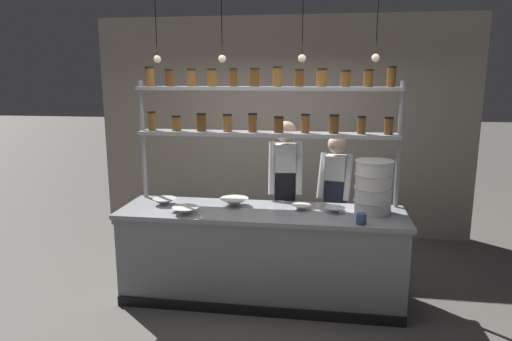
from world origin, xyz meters
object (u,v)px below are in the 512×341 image
object	(u,v)px
prep_bowl_center_front	(185,211)
prep_bowl_near_right	(165,202)
chef_center	(335,196)
chef_left	(285,189)
container_stack	(373,187)
prep_bowl_far_left	(234,202)
prep_bowl_center_back	(335,210)
spice_shelf_unit	(266,114)
serving_cup_front	(361,219)
prep_bowl_near_left	(301,207)

from	to	relation	value
prep_bowl_center_front	prep_bowl_near_right	xyz separation A→B (m)	(-0.31, 0.29, -0.00)
prep_bowl_center_front	chef_center	bearing A→B (deg)	34.27
chef_left	prep_bowl_near_right	world-z (taller)	chef_left
container_stack	prep_bowl_far_left	xyz separation A→B (m)	(-1.35, 0.05, -0.22)
prep_bowl_center_back	prep_bowl_far_left	xyz separation A→B (m)	(-1.00, 0.08, 0.01)
container_stack	prep_bowl_center_back	xyz separation A→B (m)	(-0.35, -0.04, -0.23)
spice_shelf_unit	prep_bowl_near_right	size ratio (longest dim) A/B	11.06
prep_bowl_far_left	prep_bowl_near_right	bearing A→B (deg)	-175.34
spice_shelf_unit	serving_cup_front	distance (m)	1.41
prep_bowl_near_left	prep_bowl_center_back	size ratio (longest dim) A/B	1.00
container_stack	prep_bowl_center_back	size ratio (longest dim) A/B	2.66
prep_bowl_center_front	prep_bowl_far_left	size ratio (longest dim) A/B	0.87
spice_shelf_unit	chef_left	distance (m)	0.87
chef_center	serving_cup_front	world-z (taller)	chef_center
container_stack	prep_bowl_center_front	size ratio (longest dim) A/B	2.03
spice_shelf_unit	container_stack	size ratio (longest dim) A/B	5.21
chef_left	container_stack	size ratio (longest dim) A/B	3.40
prep_bowl_near_right	container_stack	bearing A→B (deg)	0.34
prep_bowl_near_left	prep_bowl_near_right	xyz separation A→B (m)	(-1.39, -0.01, 0.01)
prep_bowl_near_left	prep_bowl_center_back	world-z (taller)	same
prep_bowl_near_left	prep_bowl_center_front	distance (m)	1.12
chef_left	prep_bowl_center_back	bearing A→B (deg)	-48.99
chef_center	prep_bowl_center_back	world-z (taller)	chef_center
prep_bowl_center_front	prep_bowl_far_left	world-z (taller)	prep_bowl_far_left
container_stack	serving_cup_front	distance (m)	0.43
chef_left	serving_cup_front	xyz separation A→B (m)	(0.75, -0.83, -0.05)
prep_bowl_near_left	chef_left	bearing A→B (deg)	112.84
spice_shelf_unit	prep_bowl_near_right	xyz separation A→B (m)	(-1.00, -0.27, -0.88)
spice_shelf_unit	chef_left	bearing A→B (deg)	48.61
prep_bowl_center_back	spice_shelf_unit	bearing A→B (deg)	157.47
chef_center	prep_bowl_center_back	distance (m)	0.71
chef_center	chef_left	bearing A→B (deg)	-147.80
prep_bowl_near_right	prep_bowl_near_left	bearing A→B (deg)	0.55
serving_cup_front	prep_bowl_near_left	bearing A→B (deg)	146.82
chef_left	prep_bowl_center_back	distance (m)	0.74
chef_center	prep_bowl_far_left	size ratio (longest dim) A/B	5.43
prep_bowl_near_left	serving_cup_front	size ratio (longest dim) A/B	2.03
prep_bowl_center_back	prep_bowl_near_right	world-z (taller)	prep_bowl_near_right
container_stack	prep_bowl_near_left	bearing A→B (deg)	179.90
prep_bowl_near_left	prep_bowl_near_right	bearing A→B (deg)	-179.45
prep_bowl_center_front	spice_shelf_unit	bearing A→B (deg)	38.94
chef_center	prep_bowl_far_left	xyz separation A→B (m)	(-1.02, -0.62, 0.06)
prep_bowl_center_front	prep_bowl_center_back	bearing A→B (deg)	10.53
prep_bowl_center_front	prep_bowl_center_back	distance (m)	1.43
spice_shelf_unit	prep_bowl_far_left	distance (m)	0.94
prep_bowl_center_back	prep_bowl_far_left	size ratio (longest dim) A/B	0.66
chef_left	prep_bowl_center_front	size ratio (longest dim) A/B	6.89
spice_shelf_unit	prep_bowl_center_front	xyz separation A→B (m)	(-0.69, -0.56, -0.88)
spice_shelf_unit	chef_left	world-z (taller)	spice_shelf_unit
spice_shelf_unit	chef_left	size ratio (longest dim) A/B	1.53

